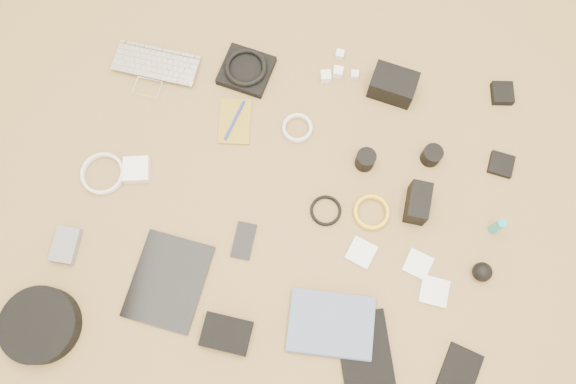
# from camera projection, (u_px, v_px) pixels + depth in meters

# --- Properties ---
(laptop) EXTENTS (0.31, 0.23, 0.02)m
(laptop) POSITION_uv_depth(u_px,v_px,m) (153.00, 75.00, 1.87)
(laptop) COLOR silver
(laptop) RESTS_ON ground
(headphone_pouch) EXTENTS (0.19, 0.19, 0.03)m
(headphone_pouch) POSITION_uv_depth(u_px,v_px,m) (246.00, 71.00, 1.87)
(headphone_pouch) COLOR black
(headphone_pouch) RESTS_ON ground
(headphones) EXTENTS (0.16, 0.16, 0.02)m
(headphones) POSITION_uv_depth(u_px,v_px,m) (246.00, 67.00, 1.85)
(headphones) COLOR black
(headphones) RESTS_ON headphone_pouch
(charger_a) EXTENTS (0.04, 0.04, 0.03)m
(charger_a) POSITION_uv_depth(u_px,v_px,m) (326.00, 76.00, 1.86)
(charger_a) COLOR white
(charger_a) RESTS_ON ground
(charger_b) EXTENTS (0.03, 0.03, 0.03)m
(charger_b) POSITION_uv_depth(u_px,v_px,m) (340.00, 54.00, 1.89)
(charger_b) COLOR white
(charger_b) RESTS_ON ground
(charger_c) EXTENTS (0.03, 0.03, 0.02)m
(charger_c) POSITION_uv_depth(u_px,v_px,m) (355.00, 75.00, 1.87)
(charger_c) COLOR white
(charger_c) RESTS_ON ground
(charger_d) EXTENTS (0.03, 0.03, 0.03)m
(charger_d) POSITION_uv_depth(u_px,v_px,m) (338.00, 72.00, 1.87)
(charger_d) COLOR white
(charger_d) RESTS_ON ground
(dslr_camera) EXTENTS (0.16, 0.13, 0.08)m
(dslr_camera) POSITION_uv_depth(u_px,v_px,m) (393.00, 85.00, 1.82)
(dslr_camera) COLOR black
(dslr_camera) RESTS_ON ground
(lens_pouch) EXTENTS (0.07, 0.08, 0.03)m
(lens_pouch) POSITION_uv_depth(u_px,v_px,m) (502.00, 93.00, 1.85)
(lens_pouch) COLOR black
(lens_pouch) RESTS_ON ground
(notebook_olive) EXTENTS (0.11, 0.16, 0.01)m
(notebook_olive) POSITION_uv_depth(u_px,v_px,m) (235.00, 121.00, 1.83)
(notebook_olive) COLOR olive
(notebook_olive) RESTS_ON ground
(pen_blue) EXTENTS (0.05, 0.14, 0.01)m
(pen_blue) POSITION_uv_depth(u_px,v_px,m) (235.00, 120.00, 1.82)
(pen_blue) COLOR #13249E
(pen_blue) RESTS_ON notebook_olive
(cable_white_a) EXTENTS (0.12, 0.12, 0.01)m
(cable_white_a) POSITION_uv_depth(u_px,v_px,m) (297.00, 129.00, 1.82)
(cable_white_a) COLOR silver
(cable_white_a) RESTS_ON ground
(lens_a) EXTENTS (0.07, 0.07, 0.07)m
(lens_a) POSITION_uv_depth(u_px,v_px,m) (365.00, 160.00, 1.76)
(lens_a) COLOR black
(lens_a) RESTS_ON ground
(lens_b) EXTENTS (0.08, 0.08, 0.06)m
(lens_b) POSITION_uv_depth(u_px,v_px,m) (432.00, 155.00, 1.77)
(lens_b) COLOR black
(lens_b) RESTS_ON ground
(card_reader) EXTENTS (0.09, 0.09, 0.02)m
(card_reader) POSITION_uv_depth(u_px,v_px,m) (501.00, 164.00, 1.78)
(card_reader) COLOR black
(card_reader) RESTS_ON ground
(power_brick) EXTENTS (0.09, 0.09, 0.03)m
(power_brick) POSITION_uv_depth(u_px,v_px,m) (137.00, 170.00, 1.77)
(power_brick) COLOR white
(power_brick) RESTS_ON ground
(cable_white_b) EXTENTS (0.17, 0.17, 0.01)m
(cable_white_b) POSITION_uv_depth(u_px,v_px,m) (103.00, 174.00, 1.77)
(cable_white_b) COLOR silver
(cable_white_b) RESTS_ON ground
(cable_black) EXTENTS (0.12, 0.12, 0.01)m
(cable_black) POSITION_uv_depth(u_px,v_px,m) (326.00, 211.00, 1.74)
(cable_black) COLOR black
(cable_black) RESTS_ON ground
(cable_yellow) EXTENTS (0.15, 0.15, 0.01)m
(cable_yellow) POSITION_uv_depth(u_px,v_px,m) (371.00, 213.00, 1.74)
(cable_yellow) COLOR gold
(cable_yellow) RESTS_ON ground
(flash) EXTENTS (0.08, 0.12, 0.09)m
(flash) POSITION_uv_depth(u_px,v_px,m) (418.00, 203.00, 1.71)
(flash) COLOR black
(flash) RESTS_ON ground
(lens_cleaner) EXTENTS (0.03, 0.03, 0.09)m
(lens_cleaner) POSITION_uv_depth(u_px,v_px,m) (497.00, 226.00, 1.68)
(lens_cleaner) COLOR teal
(lens_cleaner) RESTS_ON ground
(battery_charger) EXTENTS (0.08, 0.11, 0.03)m
(battery_charger) POSITION_uv_depth(u_px,v_px,m) (66.00, 245.00, 1.70)
(battery_charger) COLOR slate
(battery_charger) RESTS_ON ground
(tablet) EXTENTS (0.25, 0.30, 0.01)m
(tablet) POSITION_uv_depth(u_px,v_px,m) (168.00, 281.00, 1.68)
(tablet) COLOR black
(tablet) RESTS_ON ground
(phone) EXTENTS (0.07, 0.12, 0.01)m
(phone) POSITION_uv_depth(u_px,v_px,m) (244.00, 241.00, 1.71)
(phone) COLOR black
(phone) RESTS_ON ground
(filter_case_left) EXTENTS (0.10, 0.10, 0.01)m
(filter_case_left) POSITION_uv_depth(u_px,v_px,m) (361.00, 253.00, 1.70)
(filter_case_left) COLOR silver
(filter_case_left) RESTS_ON ground
(filter_case_mid) EXTENTS (0.10, 0.10, 0.01)m
(filter_case_mid) POSITION_uv_depth(u_px,v_px,m) (418.00, 264.00, 1.69)
(filter_case_mid) COLOR silver
(filter_case_mid) RESTS_ON ground
(filter_case_right) EXTENTS (0.09, 0.09, 0.01)m
(filter_case_right) POSITION_uv_depth(u_px,v_px,m) (434.00, 291.00, 1.67)
(filter_case_right) COLOR silver
(filter_case_right) RESTS_ON ground
(air_blower) EXTENTS (0.07, 0.07, 0.06)m
(air_blower) POSITION_uv_depth(u_px,v_px,m) (482.00, 272.00, 1.66)
(air_blower) COLOR black
(air_blower) RESTS_ON ground
(headphone_case) EXTENTS (0.26, 0.26, 0.06)m
(headphone_case) POSITION_uv_depth(u_px,v_px,m) (40.00, 325.00, 1.62)
(headphone_case) COLOR black
(headphone_case) RESTS_ON ground
(drive_case) EXTENTS (0.15, 0.12, 0.03)m
(drive_case) POSITION_uv_depth(u_px,v_px,m) (226.00, 334.00, 1.62)
(drive_case) COLOR black
(drive_case) RESTS_ON ground
(paperback) EXTENTS (0.25, 0.19, 0.02)m
(paperback) POSITION_uv_depth(u_px,v_px,m) (328.00, 357.00, 1.61)
(paperback) COLOR #465677
(paperback) RESTS_ON ground
(notebook_black_a) EXTENTS (0.19, 0.26, 0.02)m
(notebook_black_a) POSITION_uv_depth(u_px,v_px,m) (365.00, 352.00, 1.62)
(notebook_black_a) COLOR black
(notebook_black_a) RESTS_ON ground
(notebook_black_b) EXTENTS (0.14, 0.18, 0.01)m
(notebook_black_b) POSITION_uv_depth(u_px,v_px,m) (459.00, 374.00, 1.60)
(notebook_black_b) COLOR black
(notebook_black_b) RESTS_ON ground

